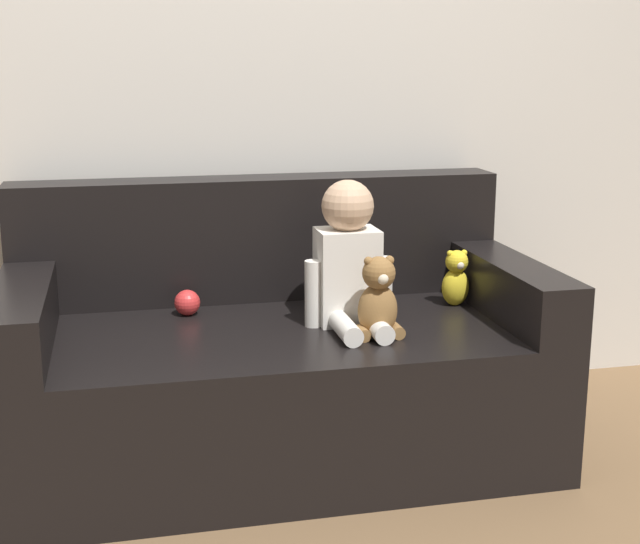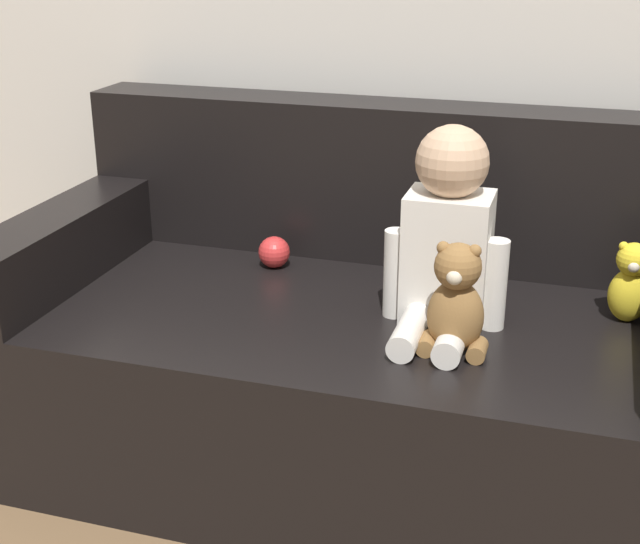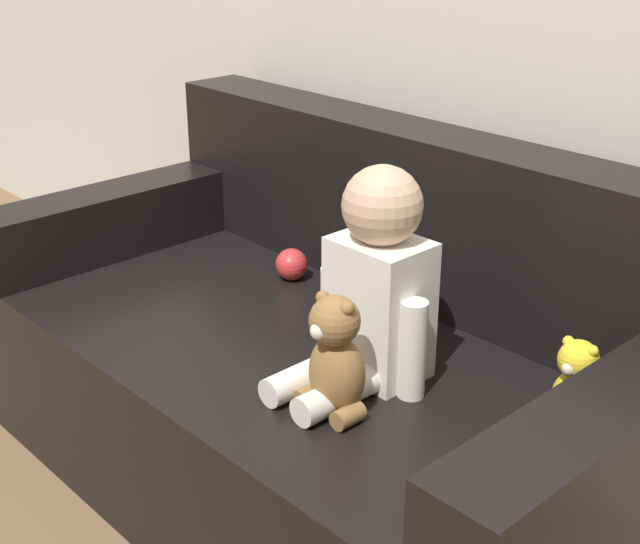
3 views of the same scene
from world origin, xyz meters
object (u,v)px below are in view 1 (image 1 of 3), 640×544
object	(u,v)px
plush_toy_side	(456,278)
toy_ball	(187,303)
teddy_bear_brown	(378,299)
person_baby	(349,263)
couch	(275,359)

from	to	relation	value
plush_toy_side	toy_ball	xyz separation A→B (m)	(-0.89, 0.08, -0.05)
toy_ball	plush_toy_side	bearing A→B (deg)	-5.37
plush_toy_side	teddy_bear_brown	bearing A→B (deg)	-142.01
person_baby	plush_toy_side	world-z (taller)	person_baby
couch	toy_ball	world-z (taller)	couch
teddy_bear_brown	person_baby	bearing A→B (deg)	107.81
teddy_bear_brown	toy_ball	distance (m)	0.65
person_baby	toy_ball	xyz separation A→B (m)	(-0.49, 0.20, -0.15)
teddy_bear_brown	couch	bearing A→B (deg)	138.04
teddy_bear_brown	plush_toy_side	xyz separation A→B (m)	(0.35, 0.28, -0.02)
person_baby	teddy_bear_brown	distance (m)	0.18
teddy_bear_brown	toy_ball	size ratio (longest dim) A/B	2.97
couch	person_baby	distance (m)	0.41
couch	person_baby	size ratio (longest dim) A/B	3.69
plush_toy_side	person_baby	bearing A→B (deg)	-163.43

